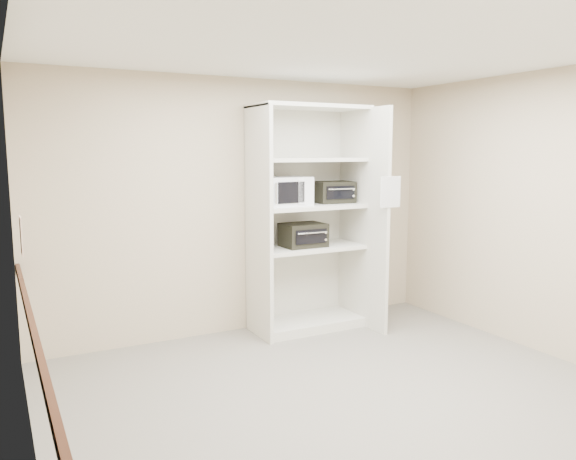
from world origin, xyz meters
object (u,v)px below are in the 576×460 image
shelving_unit (312,226)px  toaster_oven_upper (334,192)px  microwave (284,191)px  toaster_oven_lower (303,235)px

shelving_unit → toaster_oven_upper: bearing=9.6°
shelving_unit → microwave: 0.52m
shelving_unit → toaster_oven_lower: shelving_unit is taller
microwave → toaster_oven_upper: microwave is taller
toaster_oven_lower → microwave: bearing=170.7°
microwave → toaster_oven_lower: microwave is taller
microwave → toaster_oven_upper: (0.64, 0.04, -0.03)m
toaster_oven_upper → microwave: bearing=-172.2°
toaster_oven_upper → toaster_oven_lower: (-0.43, -0.07, -0.44)m
microwave → toaster_oven_lower: size_ratio=1.12×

